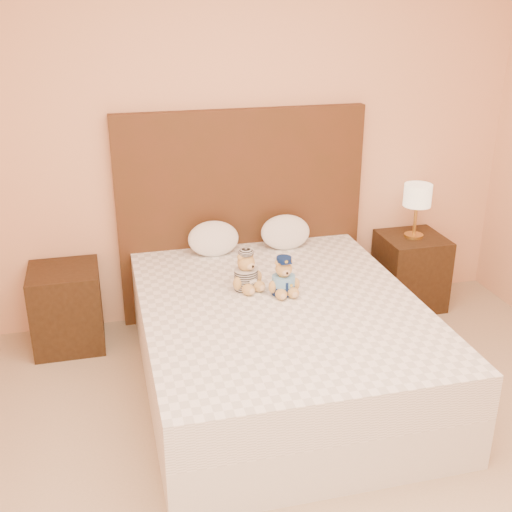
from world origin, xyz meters
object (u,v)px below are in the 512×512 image
at_px(nightstand_right, 410,271).
at_px(lamp, 417,198).
at_px(teddy_prisoner, 246,271).
at_px(pillow_right, 285,231).
at_px(nightstand_left, 67,308).
at_px(pillow_left, 213,237).
at_px(bed, 280,343).
at_px(teddy_police, 284,276).

height_order(nightstand_right, lamp, lamp).
bearing_deg(teddy_prisoner, pillow_right, 30.07).
bearing_deg(teddy_prisoner, nightstand_right, -2.51).
bearing_deg(nightstand_left, teddy_prisoner, -27.74).
relative_size(pillow_left, pillow_right, 0.99).
height_order(bed, nightstand_right, same).
distance_m(bed, nightstand_right, 1.48).
relative_size(nightstand_left, nightstand_right, 1.00).
bearing_deg(pillow_left, teddy_prisoner, -81.87).
xyz_separation_m(bed, teddy_police, (0.04, 0.11, 0.39)).
distance_m(nightstand_left, lamp, 2.56).
bearing_deg(teddy_prisoner, nightstand_left, 127.48).
height_order(nightstand_right, teddy_prisoner, teddy_prisoner).
bearing_deg(teddy_police, teddy_prisoner, 146.20).
xyz_separation_m(nightstand_left, teddy_police, (1.29, -0.69, 0.39)).
relative_size(nightstand_right, lamp, 1.38).
bearing_deg(teddy_prisoner, bed, -80.01).
distance_m(teddy_police, pillow_left, 0.78).
relative_size(nightstand_right, teddy_prisoner, 2.25).
height_order(bed, nightstand_left, same).
relative_size(teddy_police, pillow_right, 0.66).
xyz_separation_m(lamp, pillow_left, (-1.49, 0.03, -0.17)).
height_order(lamp, teddy_police, lamp).
xyz_separation_m(bed, teddy_prisoner, (-0.16, 0.22, 0.40)).
bearing_deg(bed, teddy_prisoner, 124.76).
bearing_deg(nightstand_left, bed, -32.62).
bearing_deg(teddy_prisoner, pillow_left, 73.35).
relative_size(nightstand_left, pillow_left, 1.57).
distance_m(nightstand_right, pillow_left, 1.54).
height_order(nightstand_left, lamp, lamp).
distance_m(nightstand_left, pillow_right, 1.57).
bearing_deg(teddy_police, lamp, 26.68).
bearing_deg(teddy_police, bed, -115.81).
xyz_separation_m(nightstand_right, teddy_police, (-1.21, -0.69, 0.39)).
xyz_separation_m(lamp, teddy_police, (-1.21, -0.69, -0.18)).
bearing_deg(bed, nightstand_left, 147.38).
bearing_deg(nightstand_left, teddy_police, -28.19).
distance_m(bed, pillow_right, 0.96).
distance_m(nightstand_right, pillow_right, 1.06).
distance_m(lamp, teddy_prisoner, 1.53).
xyz_separation_m(nightstand_left, lamp, (2.50, 0.00, 0.57)).
bearing_deg(nightstand_right, teddy_prisoner, -157.73).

